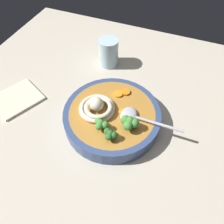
{
  "coord_description": "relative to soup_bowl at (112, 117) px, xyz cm",
  "views": [
    {
      "loc": [
        14.89,
        -32.27,
        57.06
      ],
      "look_at": [
        0.79,
        2.94,
        9.12
      ],
      "focal_mm": 35.28,
      "sensor_mm": 36.0,
      "label": 1
    }
  ],
  "objects": [
    {
      "name": "drinking_glass",
      "position": [
        -11.01,
        24.25,
        2.53
      ],
      "size": [
        6.91,
        6.91,
        9.9
      ],
      "primitive_type": "cylinder",
      "color": "silver",
      "rests_on": "table_slab"
    },
    {
      "name": "soup_spoon",
      "position": [
        6.19,
        0.11,
        3.07
      ],
      "size": [
        17.26,
        6.08,
        1.6
      ],
      "rotation": [
        0.0,
        0.0,
        0.02
      ],
      "color": "#B7B7BC",
      "rests_on": "soup_bowl"
    },
    {
      "name": "broccoli_floret_beside_noodles",
      "position": [
        2.71,
        -8.05,
        4.1
      ],
      "size": [
        3.69,
        3.18,
        2.92
      ],
      "color": "#7A9E60",
      "rests_on": "soup_bowl"
    },
    {
      "name": "carrot_slice_near_spoon",
      "position": [
        -6.33,
        2.88,
        2.63
      ],
      "size": [
        2.56,
        2.56,
        0.73
      ],
      "primitive_type": "cylinder",
      "color": "orange",
      "rests_on": "soup_bowl"
    },
    {
      "name": "carrot_slice_center",
      "position": [
        2.69,
        0.93,
        2.48
      ],
      "size": [
        2.19,
        2.19,
        0.43
      ],
      "primitive_type": "cylinder",
      "color": "orange",
      "rests_on": "soup_bowl"
    },
    {
      "name": "broccoli_floret_far",
      "position": [
        6.1,
        -3.31,
        4.71
      ],
      "size": [
        4.92,
        4.23,
        3.89
      ],
      "color": "#7A9E60",
      "rests_on": "soup_bowl"
    },
    {
      "name": "carrot_slice_left",
      "position": [
        -1.28,
        6.78,
        2.57
      ],
      "size": [
        2.72,
        2.72,
        0.6
      ],
      "primitive_type": "cylinder",
      "color": "orange",
      "rests_on": "soup_bowl"
    },
    {
      "name": "broccoli_floret_beside_chili",
      "position": [
        -0.51,
        -6.11,
        4.21
      ],
      "size": [
        3.92,
        3.37,
        3.1
      ],
      "color": "#7A9E60",
      "rests_on": "soup_bowl"
    },
    {
      "name": "noodle_pile",
      "position": [
        -4.0,
        -0.97,
        3.66
      ],
      "size": [
        11.15,
        10.93,
        4.48
      ],
      "color": "beige",
      "rests_on": "soup_bowl"
    },
    {
      "name": "carrot_slice_rear",
      "position": [
        1.01,
        8.29,
        2.59
      ],
      "size": [
        2.65,
        2.65,
        0.64
      ],
      "primitive_type": "cylinder",
      "color": "orange",
      "rests_on": "soup_bowl"
    },
    {
      "name": "table_slab",
      "position": [
        -0.79,
        -2.94,
        -4.64
      ],
      "size": [
        110.04,
        110.04,
        4.43
      ],
      "primitive_type": "cube",
      "color": "#BCB29E",
      "rests_on": "ground"
    },
    {
      "name": "soup_bowl",
      "position": [
        0.0,
        0.0,
        0.0
      ],
      "size": [
        27.43,
        27.43,
        4.69
      ],
      "color": "#334775",
      "rests_on": "table_slab"
    },
    {
      "name": "folded_napkin",
      "position": [
        -31.37,
        -3.1,
        -2.02
      ],
      "size": [
        16.71,
        17.4,
        0.8
      ],
      "primitive_type": "cube",
      "rotation": [
        0.0,
        0.0,
        -0.45
      ],
      "color": "beige",
      "rests_on": "table_slab"
    }
  ]
}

